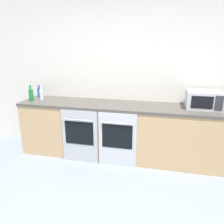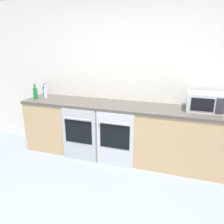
% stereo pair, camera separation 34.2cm
% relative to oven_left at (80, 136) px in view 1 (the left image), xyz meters
% --- Properties ---
extents(wall_back, '(10.00, 0.06, 2.60)m').
position_rel_oven_left_xyz_m(wall_back, '(0.60, 0.68, 0.86)').
color(wall_back, silver).
rests_on(wall_back, ground_plane).
extents(counter_back, '(3.36, 0.65, 0.91)m').
position_rel_oven_left_xyz_m(counter_back, '(0.60, 0.33, 0.02)').
color(counter_back, tan).
rests_on(counter_back, ground_plane).
extents(oven_left, '(0.58, 0.06, 0.87)m').
position_rel_oven_left_xyz_m(oven_left, '(0.00, 0.00, 0.00)').
color(oven_left, '#A8AAAF').
rests_on(oven_left, ground_plane).
extents(oven_right, '(0.58, 0.06, 0.87)m').
position_rel_oven_left_xyz_m(oven_right, '(0.61, 0.00, 0.00)').
color(oven_right, '#B7BABF').
rests_on(oven_right, ground_plane).
extents(microwave, '(0.50, 0.35, 0.27)m').
position_rel_oven_left_xyz_m(microwave, '(1.84, 0.39, 0.60)').
color(microwave, '#B7BABF').
rests_on(microwave, counter_back).
extents(bottle_blue, '(0.07, 0.07, 0.22)m').
position_rel_oven_left_xyz_m(bottle_blue, '(-0.95, 0.52, 0.56)').
color(bottle_blue, '#234793').
rests_on(bottle_blue, counter_back).
extents(bottle_clear, '(0.06, 0.06, 0.24)m').
position_rel_oven_left_xyz_m(bottle_clear, '(-0.81, 0.34, 0.56)').
color(bottle_clear, silver).
rests_on(bottle_clear, counter_back).
extents(bottle_green, '(0.07, 0.07, 0.27)m').
position_rel_oven_left_xyz_m(bottle_green, '(-0.93, 0.23, 0.58)').
color(bottle_green, '#19722D').
rests_on(bottle_green, counter_back).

